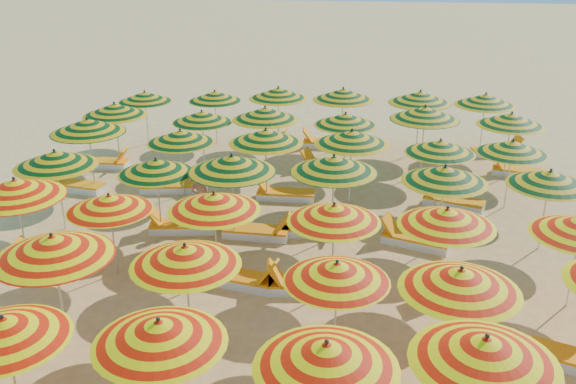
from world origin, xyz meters
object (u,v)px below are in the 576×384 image
Objects in this scene: umbrella_16 at (460,280)px; lounger_17 at (76,186)px; umbrella_14 at (185,256)px; lounger_23 at (518,172)px; lounger_10 at (241,279)px; umbrella_43 at (215,96)px; umbrella_25 at (156,167)px; umbrella_47 at (486,100)px; umbrella_10 at (485,350)px; lounger_13 at (181,226)px; umbrella_13 at (53,247)px; umbrella_38 at (265,114)px; umbrella_24 at (55,159)px; umbrella_36 at (115,110)px; lounger_9 at (52,261)px; umbrella_37 at (202,117)px; umbrella_32 at (266,136)px; beachgoer_a at (201,198)px; umbrella_41 at (511,119)px; umbrella_9 at (326,356)px; umbrella_22 at (447,217)px; lounger_20 at (452,202)px; umbrella_27 at (334,164)px; lounger_26 at (497,151)px; umbrella_44 at (278,93)px; lounger_14 at (258,232)px; umbrella_20 at (214,202)px; umbrella_15 at (337,272)px; lounger_22 at (326,167)px; lounger_19 at (284,194)px; umbrella_19 at (109,203)px; umbrella_42 at (145,97)px; umbrella_30 at (87,126)px; umbrella_18 at (15,188)px; umbrella_40 at (425,113)px; lounger_18 at (167,187)px; umbrella_46 at (420,97)px; lounger_15 at (313,229)px; umbrella_33 at (352,137)px; lounger_16 at (414,240)px; lounger_12 at (462,289)px; umbrella_34 at (440,147)px; umbrella_39 at (345,119)px; lounger_21 at (104,163)px; umbrella_21 at (334,213)px; umbrella_28 at (445,174)px.

lounger_17 is (-10.40, 7.67, -1.81)m from umbrella_16.
umbrella_14 reaches higher than lounger_23.
umbrella_43 is at bearing 118.58° from lounger_10.
umbrella_47 reaches higher than umbrella_25.
umbrella_10 is 1.41× the size of lounger_13.
umbrella_13 is 1.19× the size of umbrella_38.
umbrella_24 reaches higher than umbrella_36.
umbrella_10 is at bearing -36.12° from umbrella_24.
umbrella_37 is at bearing -109.92° from lounger_9.
umbrella_32 reaches higher than beachgoer_a.
umbrella_13 is 1.16× the size of umbrella_41.
umbrella_9 is 5.47m from umbrella_22.
lounger_20 is at bearing -158.55° from beachgoer_a.
umbrella_27 is 1.41× the size of lounger_26.
umbrella_44 is 1.28× the size of lounger_14.
umbrella_37 is at bearing 105.77° from umbrella_20.
umbrella_15 is 1.37× the size of lounger_22.
umbrella_19 is at bearing 55.77° from lounger_19.
lounger_19 is at bearing 85.07° from lounger_22.
umbrella_43 is 7.74m from lounger_13.
lounger_22 is at bearing -17.77° from umbrella_42.
umbrella_36 is 6.08m from lounger_13.
umbrella_24 is 1.60× the size of lounger_19.
umbrella_30 reaches higher than beachgoer_a.
umbrella_36 is (-9.82, 9.92, 0.01)m from umbrella_16.
umbrella_24 is at bearing -4.40° from lounger_13.
umbrella_36 is 1.25× the size of lounger_13.
umbrella_18 is 0.99× the size of umbrella_22.
umbrella_32 is at bearing -63.10° from umbrella_43.
umbrella_18 is 12.24m from umbrella_40.
lounger_17 is at bearing 25.48° from lounger_23.
lounger_9 is at bearing 46.69° from lounger_20.
umbrella_36 reaches higher than lounger_20.
lounger_13 is at bearing -108.89° from umbrella_38.
umbrella_46 is at bearing -159.03° from lounger_18.
umbrella_44 is 7.71m from lounger_15.
umbrella_33 is 3.50m from lounger_20.
lounger_15 is (4.39, 2.62, -1.64)m from umbrella_19.
lounger_16 is (7.01, 4.96, -1.93)m from umbrella_13.
lounger_20 and lounger_23 have the same top height.
umbrella_16 is at bearing -75.33° from umbrella_33.
lounger_12 is 1.01× the size of lounger_26.
lounger_12 is (0.13, -4.83, -1.69)m from umbrella_34.
umbrella_43 reaches higher than lounger_19.
umbrella_10 is at bearing 8.25° from umbrella_9.
umbrella_39 is 1.24× the size of lounger_21.
umbrella_28 is at bearing 43.61° from umbrella_21.
umbrella_27 is 4.31m from lounger_12.
lounger_20 is (-1.53, -4.88, -1.83)m from umbrella_47.
umbrella_13 is 1.24× the size of umbrella_36.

